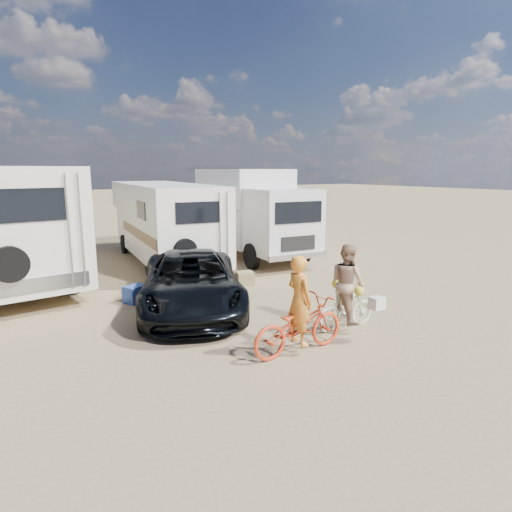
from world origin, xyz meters
TOP-DOWN VIEW (x-y plane):
  - ground at (0.00, 0.00)m, footprint 140.00×140.00m
  - rv_main at (0.42, 7.48)m, footprint 3.29×8.13m
  - rv_left at (-4.78, 7.20)m, footprint 3.55×8.66m
  - box_truck at (3.67, 6.50)m, footprint 2.96×6.73m
  - dark_suv at (-1.17, 1.67)m, footprint 4.09×5.50m
  - bike_man at (-0.59, -1.77)m, footprint 2.00×0.71m
  - bike_woman at (1.04, -1.34)m, footprint 1.49×0.48m
  - rider_man at (-0.59, -1.77)m, footprint 0.40×0.61m
  - rider_woman at (1.04, -1.34)m, footprint 0.67×0.84m
  - bike_parked at (5.06, 5.07)m, footprint 1.97×0.86m
  - cooler at (-2.13, 3.02)m, footprint 0.66×0.58m
  - crate at (1.13, 2.96)m, footprint 0.61×0.61m

SIDE VIEW (x-z plane):
  - ground at x=0.00m, z-range 0.00..0.00m
  - crate at x=1.13m, z-range 0.00..0.39m
  - cooler at x=-2.13m, z-range 0.00..0.43m
  - bike_woman at x=1.04m, z-range 0.00..0.89m
  - bike_parked at x=5.06m, z-range 0.00..1.00m
  - bike_man at x=-0.59m, z-range 0.00..1.05m
  - dark_suv at x=-1.17m, z-range 0.00..1.39m
  - rider_man at x=-0.59m, z-range 0.00..1.67m
  - rider_woman at x=1.04m, z-range 0.00..1.67m
  - rv_main at x=0.42m, z-range 0.00..2.85m
  - box_truck at x=3.67m, z-range 0.00..3.37m
  - rv_left at x=-4.78m, z-range 0.00..3.43m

